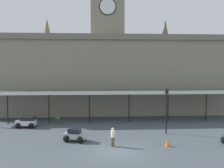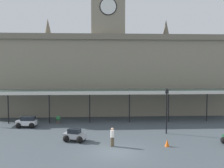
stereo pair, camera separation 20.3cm
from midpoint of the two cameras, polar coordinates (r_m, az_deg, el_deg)
name	(u,v)px [view 1 (the left image)]	position (r m, az deg, el deg)	size (l,w,h in m)	color
ground_plane	(116,152)	(21.31, 0.68, -15.19)	(140.00, 140.00, 0.00)	#434B52
station_building	(107,71)	(38.14, -1.29, 2.93)	(39.68, 6.64, 18.92)	gray
entrance_canopy	(109,91)	(32.73, -0.91, -1.57)	(35.36, 3.26, 4.06)	#38564C
car_white_estate	(26,123)	(30.95, -19.13, -8.33)	(2.31, 1.65, 1.27)	silver
car_silver_sedan	(75,136)	(24.25, -8.69, -11.64)	(2.22, 1.91, 1.19)	#B2B5BA
pedestrian_crossing_forecourt	(113,136)	(22.40, -0.11, -11.82)	(0.34, 0.34, 1.67)	brown
victorian_lamppost	(167,105)	(26.82, 12.11, -4.76)	(0.30, 0.30, 4.81)	black
traffic_cone	(167,143)	(23.07, 12.27, -12.95)	(0.40, 0.40, 0.65)	orange
planter_forecourt_centre	(58,120)	(32.01, -12.46, -7.96)	(0.60, 0.60, 0.96)	#47423D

